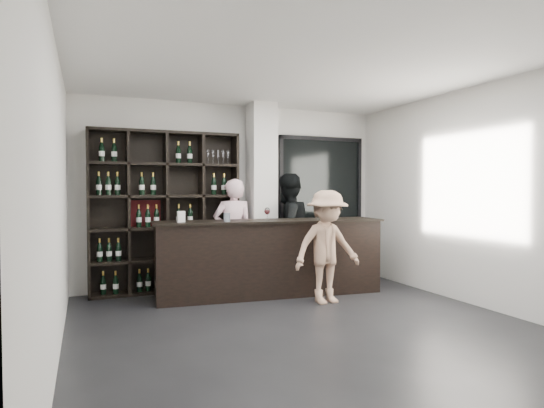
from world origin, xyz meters
name	(u,v)px	position (x,y,z in m)	size (l,w,h in m)	color
floor	(314,332)	(0.00, 0.00, -0.01)	(5.00, 5.50, 0.01)	black
wine_shelf	(166,212)	(-1.15, 2.57, 1.20)	(2.20, 0.35, 2.40)	black
structural_column	(262,195)	(0.35, 2.47, 1.45)	(0.40, 0.40, 2.90)	silver
glass_panel	(321,197)	(1.55, 2.69, 1.40)	(1.60, 0.08, 2.10)	black
tasting_counter	(270,257)	(0.21, 1.75, 0.55)	(3.32, 0.69, 1.09)	black
taster_pink	(233,234)	(-0.15, 2.40, 0.85)	(0.62, 0.41, 1.70)	#F2C5CE
taster_black	(287,229)	(0.72, 2.29, 0.89)	(0.87, 0.68, 1.79)	black
customer	(327,247)	(0.75, 1.05, 0.76)	(0.99, 0.57, 1.53)	tan
wine_glass	(267,213)	(0.16, 1.75, 1.19)	(0.08, 0.08, 0.20)	white
spit_cup	(227,217)	(-0.47, 1.67, 1.15)	(0.09, 0.09, 0.12)	#B0BFD0
napkin_stack	(334,218)	(1.27, 1.75, 1.10)	(0.11, 0.11, 0.02)	white
card_stand	(181,217)	(-1.07, 1.79, 1.17)	(0.10, 0.05, 0.15)	white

